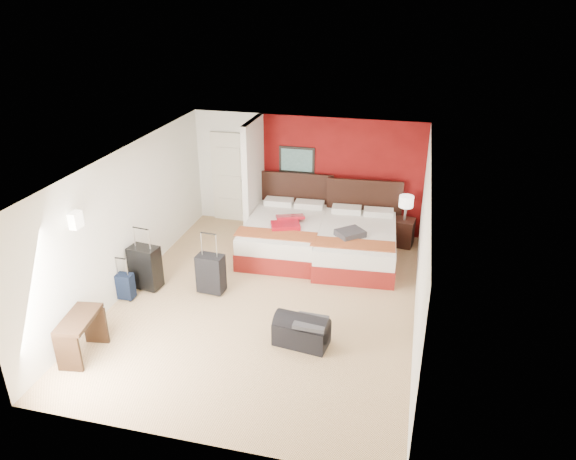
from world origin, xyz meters
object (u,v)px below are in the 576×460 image
(table_lamp, at_px, (406,208))
(duffel_bag, at_px, (302,332))
(suitcase_charcoal, at_px, (211,275))
(bed_left, at_px, (284,236))
(desk, at_px, (82,337))
(bed_right, at_px, (356,245))
(suitcase_black, at_px, (146,269))
(red_suitcase_open, at_px, (288,222))
(suitcase_navy, at_px, (124,287))
(nightstand, at_px, (403,232))

(table_lamp, xyz_separation_m, duffel_bag, (-1.32, -3.82, -0.63))
(table_lamp, relative_size, suitcase_charcoal, 0.76)
(bed_left, relative_size, desk, 2.69)
(duffel_bag, bearing_deg, table_lamp, 78.49)
(bed_left, distance_m, bed_right, 1.48)
(table_lamp, bearing_deg, suitcase_black, -146.80)
(red_suitcase_open, bearing_deg, bed_right, -18.77)
(table_lamp, relative_size, suitcase_navy, 1.16)
(red_suitcase_open, xyz_separation_m, suitcase_navy, (-2.32, -2.36, -0.47))
(suitcase_black, relative_size, suitcase_navy, 1.72)
(bed_left, height_order, table_lamp, table_lamp)
(bed_right, relative_size, nightstand, 3.74)
(bed_left, xyz_separation_m, red_suitcase_open, (0.10, -0.10, 0.37))
(desk, bearing_deg, bed_left, 55.35)
(nightstand, bearing_deg, suitcase_navy, -136.33)
(table_lamp, xyz_separation_m, suitcase_black, (-4.37, -2.86, -0.45))
(suitcase_charcoal, bearing_deg, nightstand, 44.60)
(nightstand, height_order, suitcase_charcoal, suitcase_charcoal)
(bed_left, xyz_separation_m, duffel_bag, (1.02, -2.98, -0.12))
(suitcase_navy, bearing_deg, red_suitcase_open, 45.49)
(desk, bearing_deg, suitcase_charcoal, 53.49)
(bed_left, relative_size, duffel_bag, 2.68)
(suitcase_black, distance_m, suitcase_charcoal, 1.19)
(nightstand, xyz_separation_m, suitcase_navy, (-4.56, -3.29, -0.06))
(desk, bearing_deg, nightstand, 40.01)
(suitcase_navy, bearing_deg, suitcase_black, 66.02)
(table_lamp, height_order, suitcase_black, table_lamp)
(table_lamp, distance_m, duffel_bag, 4.09)
(nightstand, relative_size, suitcase_black, 0.74)
(bed_right, height_order, nightstand, bed_right)
(bed_right, height_order, table_lamp, table_lamp)
(red_suitcase_open, relative_size, suitcase_charcoal, 1.11)
(bed_left, distance_m, red_suitcase_open, 0.40)
(red_suitcase_open, xyz_separation_m, suitcase_black, (-2.13, -1.92, -0.31))
(suitcase_black, bearing_deg, desk, -81.69)
(bed_right, distance_m, duffel_bag, 2.96)
(bed_left, distance_m, duffel_bag, 3.16)
(red_suitcase_open, bearing_deg, suitcase_charcoal, -138.20)
(suitcase_charcoal, distance_m, duffel_bag, 2.17)
(suitcase_black, bearing_deg, bed_left, 52.49)
(duffel_bag, relative_size, desk, 1.00)
(red_suitcase_open, relative_size, table_lamp, 1.47)
(bed_right, height_order, red_suitcase_open, red_suitcase_open)
(table_lamp, xyz_separation_m, suitcase_navy, (-4.56, -3.29, -0.61))
(red_suitcase_open, height_order, duffel_bag, red_suitcase_open)
(red_suitcase_open, distance_m, desk, 4.47)
(red_suitcase_open, relative_size, suitcase_black, 0.99)
(bed_right, height_order, suitcase_black, suitcase_black)
(bed_right, xyz_separation_m, suitcase_navy, (-3.70, -2.39, -0.10))
(bed_right, distance_m, desk, 5.27)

